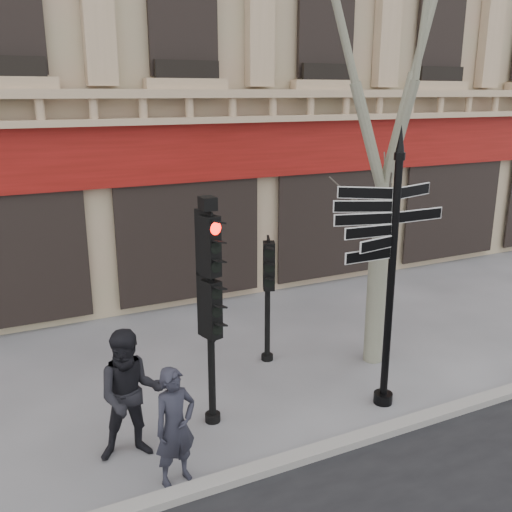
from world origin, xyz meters
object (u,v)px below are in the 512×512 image
(pedestrian_a, at_px, (175,426))
(traffic_signal_secondary, at_px, (268,279))
(traffic_signal_main, at_px, (210,285))
(pedestrian_b, at_px, (131,395))
(fingerpost, at_px, (395,225))
(plane_tree, at_px, (392,35))

(pedestrian_a, bearing_deg, traffic_signal_secondary, 31.24)
(traffic_signal_main, relative_size, pedestrian_b, 1.87)
(pedestrian_a, bearing_deg, pedestrian_b, 101.75)
(fingerpost, xyz_separation_m, pedestrian_b, (-4.00, 0.40, -2.04))
(pedestrian_a, bearing_deg, traffic_signal_main, 36.35)
(traffic_signal_secondary, distance_m, pedestrian_a, 3.80)
(fingerpost, xyz_separation_m, traffic_signal_secondary, (-0.99, 2.21, -1.37))
(fingerpost, xyz_separation_m, plane_tree, (0.80, 1.34, 2.79))
(pedestrian_a, height_order, pedestrian_b, pedestrian_b)
(fingerpost, bearing_deg, traffic_signal_main, 175.29)
(fingerpost, xyz_separation_m, pedestrian_a, (-3.63, -0.39, -2.18))
(traffic_signal_main, relative_size, pedestrian_a, 2.18)
(traffic_signal_secondary, relative_size, pedestrian_b, 1.23)
(traffic_signal_main, height_order, plane_tree, plane_tree)
(fingerpost, xyz_separation_m, traffic_signal_main, (-2.70, 0.71, -0.77))
(plane_tree, distance_m, pedestrian_b, 6.88)
(pedestrian_a, distance_m, pedestrian_b, 0.88)
(fingerpost, relative_size, plane_tree, 0.54)
(plane_tree, bearing_deg, pedestrian_b, -168.91)
(fingerpost, relative_size, pedestrian_a, 2.77)
(fingerpost, height_order, pedestrian_b, fingerpost)
(plane_tree, xyz_separation_m, pedestrian_b, (-4.80, -0.94, -4.84))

